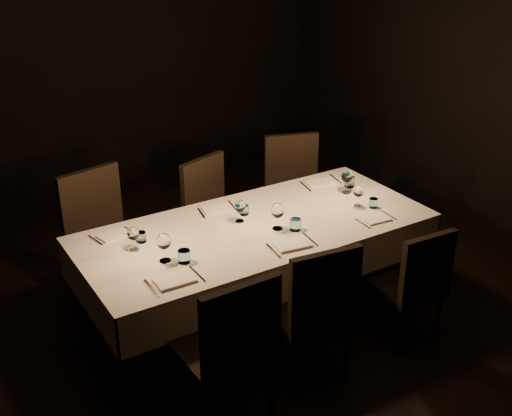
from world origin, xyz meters
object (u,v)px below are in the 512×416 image
chair_near_left (230,346)px  chair_near_right (415,281)px  chair_near_center (314,306)px  chair_far_left (103,233)px  chair_far_right (295,188)px  dining_table (256,235)px  chair_far_center (214,210)px

chair_near_left → chair_near_right: size_ratio=1.16×
chair_near_center → chair_far_left: (-0.80, 1.60, 0.03)m
chair_near_right → chair_near_center: bearing=-0.1°
chair_near_left → chair_far_left: bearing=-86.2°
chair_near_right → chair_far_right: size_ratio=0.88×
chair_near_center → chair_far_left: 1.79m
dining_table → chair_far_left: size_ratio=2.40×
chair_near_right → chair_far_right: (0.14, 1.64, 0.06)m
chair_near_left → chair_near_center: size_ratio=1.04×
chair_near_left → chair_near_right: (1.48, 0.04, -0.07)m
chair_near_right → chair_far_right: bearing=-91.3°
chair_near_left → chair_far_center: chair_near_left is taller
chair_near_center → chair_far_right: bearing=-113.9°
chair_near_left → chair_far_right: (1.62, 1.68, -0.01)m
chair_near_left → chair_near_center: bearing=-173.2°
chair_near_right → chair_far_center: 1.78m
chair_near_center → chair_far_center: 1.60m
chair_far_left → chair_far_center: chair_far_left is taller
chair_far_left → chair_far_right: chair_far_left is taller
dining_table → chair_near_right: chair_near_right is taller
chair_near_left → chair_far_right: size_ratio=1.01×
chair_far_center → chair_near_center: bearing=-113.2°
chair_far_left → chair_far_center: bearing=-12.6°
chair_near_center → chair_far_left: chair_far_left is taller
chair_far_left → chair_near_left: bearing=-97.0°
chair_near_center → chair_near_right: 0.82m
dining_table → chair_far_center: size_ratio=2.61×
dining_table → chair_near_left: chair_near_left is taller
dining_table → chair_near_right: size_ratio=2.85×
chair_near_left → chair_near_right: 1.48m
chair_near_center → chair_far_left: bearing=-56.2°
dining_table → chair_near_center: (-0.05, -0.78, -0.14)m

